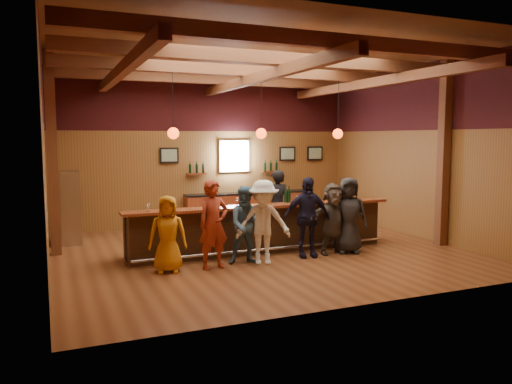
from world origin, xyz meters
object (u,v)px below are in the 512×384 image
customer_redvest (214,225)px  bartender (277,205)px  customer_white (263,222)px  back_bar_cabinet (249,208)px  customer_dark (349,215)px  customer_orange (168,234)px  bar_counter (259,228)px  customer_denim (247,225)px  stainless_fridge (65,208)px  bottle_a (286,197)px  customer_navy (307,217)px  customer_brown (333,219)px  ice_bucket (267,199)px

customer_redvest → bartender: bearing=30.3°
customer_white → bartender: (1.27, 2.03, 0.03)m
back_bar_cabinet → customer_dark: customer_dark is taller
customer_redvest → customer_orange: bearing=164.9°
bar_counter → customer_white: (-0.41, -1.18, 0.35)m
back_bar_cabinet → customer_denim: (-1.89, -4.60, 0.33)m
back_bar_cabinet → stainless_fridge: bearing=-168.1°
customer_white → bartender: bartender is taller
bartender → bottle_a: bearing=91.3°
stainless_fridge → customer_navy: bearing=-35.5°
customer_navy → bartender: bartender is taller
customer_denim → customer_brown: bearing=16.0°
bottle_a → customer_redvest: bearing=-154.9°
customer_orange → customer_denim: customer_denim is taller
back_bar_cabinet → customer_dark: size_ratio=2.33×
bar_counter → customer_redvest: bearing=-142.2°
ice_bucket → bottle_a: (0.52, 0.07, 0.03)m
stainless_fridge → customer_white: (3.70, -3.63, -0.03)m
ice_bucket → bottle_a: size_ratio=0.61×
bartender → bottle_a: (-0.25, -1.01, 0.35)m
customer_dark → back_bar_cabinet: bearing=119.3°
customer_navy → bar_counter: bearing=136.0°
customer_denim → bartender: 2.44m
back_bar_cabinet → bartender: bearing=-96.9°
customer_orange → customer_navy: (3.08, 0.07, 0.13)m
customer_navy → ice_bucket: (-0.63, 0.76, 0.34)m
bar_counter → customer_white: size_ratio=3.61×
back_bar_cabinet → stainless_fridge: (-5.30, -1.12, 0.42)m
customer_redvest → ice_bucket: 1.82m
stainless_fridge → customer_dark: (5.90, -3.44, -0.04)m
bartender → ice_bucket: bearing=69.8°
customer_brown → customer_navy: bearing=-176.5°
customer_denim → customer_redvest: bearing=-157.8°
customer_orange → customer_brown: customer_brown is taller
customer_denim → bottle_a: customer_denim is taller
customer_orange → customer_dark: (4.16, 0.07, 0.11)m
back_bar_cabinet → ice_bucket: (-1.10, -3.81, 0.74)m
back_bar_cabinet → ice_bucket: 4.03m
stainless_fridge → bottle_a: 5.41m
customer_navy → bartender: 1.84m
customer_orange → back_bar_cabinet: bearing=65.6°
ice_bucket → customer_redvest: bearing=-149.8°
customer_white → ice_bucket: 1.12m
back_bar_cabinet → customer_denim: bearing=-112.4°
customer_orange → bartender: bartender is taller
customer_redvest → customer_brown: size_ratio=1.11×
customer_white → customer_navy: size_ratio=0.99×
customer_white → customer_dark: size_ratio=1.02×
bar_counter → customer_brown: bearing=-34.2°
customer_redvest → ice_bucket: size_ratio=8.19×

